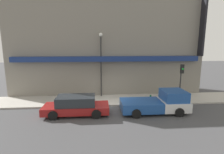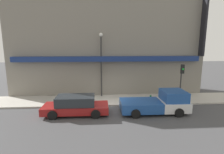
# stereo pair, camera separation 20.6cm
# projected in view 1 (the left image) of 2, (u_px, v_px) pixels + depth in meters

# --- Properties ---
(ground_plane) EXTENTS (80.00, 80.00, 0.00)m
(ground_plane) POSITION_uv_depth(u_px,v_px,m) (109.00, 107.00, 14.93)
(ground_plane) COLOR #424244
(sidewalk) EXTENTS (36.00, 3.21, 0.13)m
(sidewalk) POSITION_uv_depth(u_px,v_px,m) (108.00, 100.00, 16.49)
(sidewalk) COLOR #ADA89E
(sidewalk) RESTS_ON ground
(building) EXTENTS (19.80, 3.80, 10.77)m
(building) POSITION_uv_depth(u_px,v_px,m) (107.00, 47.00, 18.63)
(building) COLOR gray
(building) RESTS_ON ground
(pickup_truck) EXTENTS (5.16, 2.30, 1.71)m
(pickup_truck) POSITION_uv_depth(u_px,v_px,m) (159.00, 103.00, 13.62)
(pickup_truck) COLOR silver
(pickup_truck) RESTS_ON ground
(parked_car) EXTENTS (4.88, 2.03, 1.44)m
(parked_car) POSITION_uv_depth(u_px,v_px,m) (76.00, 105.00, 13.14)
(parked_car) COLOR maroon
(parked_car) RESTS_ON ground
(fire_hydrant) EXTENTS (0.17, 0.17, 0.66)m
(fire_hydrant) POSITION_uv_depth(u_px,v_px,m) (151.00, 98.00, 15.68)
(fire_hydrant) COLOR #196633
(fire_hydrant) RESTS_ON sidewalk
(street_lamp) EXTENTS (0.36, 0.36, 6.20)m
(street_lamp) POSITION_uv_depth(u_px,v_px,m) (101.00, 58.00, 16.91)
(street_lamp) COLOR #2D2D2D
(street_lamp) RESTS_ON sidewalk
(traffic_light) EXTENTS (0.28, 0.42, 3.38)m
(traffic_light) POSITION_uv_depth(u_px,v_px,m) (181.00, 76.00, 15.57)
(traffic_light) COLOR #2D2D2D
(traffic_light) RESTS_ON sidewalk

